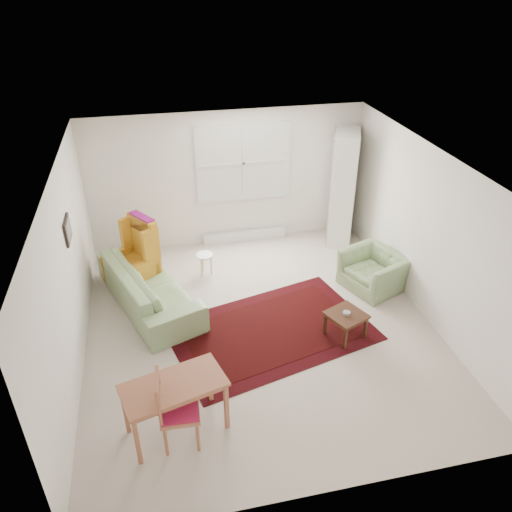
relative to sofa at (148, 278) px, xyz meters
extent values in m
cube|color=beige|center=(1.56, -0.96, -0.47)|extent=(5.00, 5.50, 0.01)
cube|color=white|center=(1.56, -0.96, 2.03)|extent=(5.00, 5.50, 0.01)
cube|color=white|center=(1.56, 1.79, 0.78)|extent=(5.00, 0.04, 2.50)
cube|color=white|center=(1.56, -3.71, 0.78)|extent=(5.00, 0.04, 2.50)
cube|color=white|center=(-0.94, -0.96, 0.78)|extent=(0.04, 5.50, 2.50)
cube|color=white|center=(4.06, -0.96, 0.78)|extent=(0.04, 5.50, 2.50)
cube|color=white|center=(1.86, 1.77, 1.08)|extent=(1.72, 0.06, 1.42)
cube|color=white|center=(1.86, 1.77, 1.08)|extent=(1.60, 0.02, 1.30)
cube|color=silver|center=(1.86, 1.71, -0.38)|extent=(1.60, 0.12, 0.18)
cube|color=black|center=(-0.92, -0.46, 1.18)|extent=(0.03, 0.42, 0.32)
cube|color=olive|center=(-0.90, -0.46, 1.18)|extent=(0.01, 0.34, 0.24)
imported|color=#819F6A|center=(0.00, 0.00, 0.00)|extent=(1.64, 2.48, 0.93)
imported|color=#819F6A|center=(3.61, -0.31, -0.10)|extent=(1.11, 1.18, 0.73)
camera|label=1|loc=(0.25, -6.61, 4.22)|focal=35.00mm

